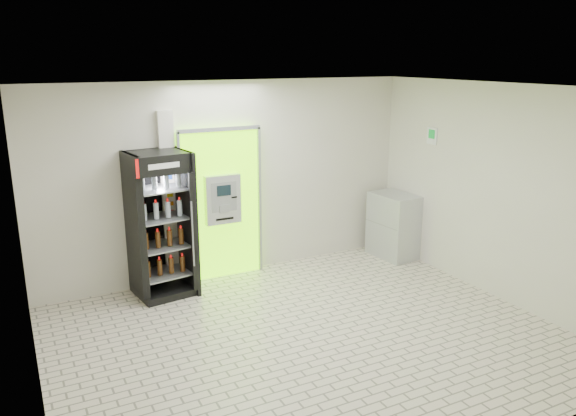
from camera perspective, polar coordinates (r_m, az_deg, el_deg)
ground at (r=7.06m, az=2.09°, el=-13.05°), size 6.00×6.00×0.00m
room_shell at (r=6.39m, az=2.25°, el=1.65°), size 6.00×6.00×6.00m
atm_assembly at (r=8.61m, az=-6.85°, el=0.51°), size 1.30×0.24×2.33m
pillar at (r=8.38m, az=-11.96°, el=0.79°), size 0.22×0.11×2.60m
beverage_cooler at (r=8.13m, az=-12.78°, el=-1.92°), size 0.87×0.81×2.08m
steel_cabinet at (r=9.73m, az=10.69°, el=-1.75°), size 0.62×0.87×1.10m
exit_sign at (r=9.19m, az=14.43°, el=7.11°), size 0.02×0.22×0.26m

